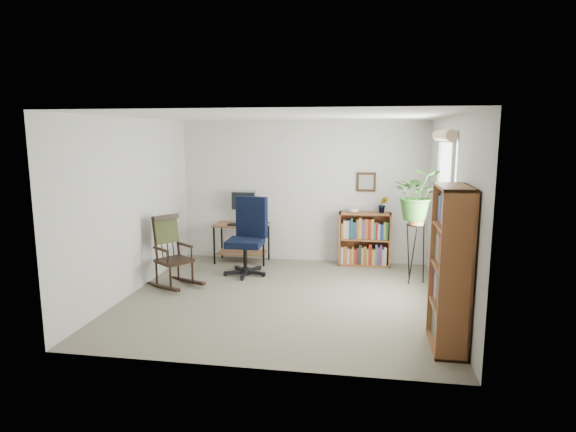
% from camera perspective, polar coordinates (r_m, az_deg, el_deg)
% --- Properties ---
extents(floor, '(4.20, 4.00, 0.00)m').
position_cam_1_polar(floor, '(6.57, -0.56, -9.65)').
color(floor, gray).
rests_on(floor, ground).
extents(ceiling, '(4.20, 4.00, 0.00)m').
position_cam_1_polar(ceiling, '(6.21, -0.60, 11.75)').
color(ceiling, white).
rests_on(ceiling, ground).
extents(wall_back, '(4.20, 0.00, 2.40)m').
position_cam_1_polar(wall_back, '(8.24, 1.78, 2.88)').
color(wall_back, silver).
rests_on(wall_back, ground).
extents(wall_front, '(4.20, 0.00, 2.40)m').
position_cam_1_polar(wall_front, '(4.36, -5.05, -3.31)').
color(wall_front, silver).
rests_on(wall_front, ground).
extents(wall_left, '(0.00, 4.00, 2.40)m').
position_cam_1_polar(wall_left, '(6.95, -17.92, 1.14)').
color(wall_left, silver).
rests_on(wall_left, ground).
extents(wall_right, '(0.00, 4.00, 2.40)m').
position_cam_1_polar(wall_right, '(6.28, 18.66, 0.23)').
color(wall_right, silver).
rests_on(wall_right, ground).
extents(window, '(0.12, 1.20, 1.50)m').
position_cam_1_polar(window, '(6.54, 17.99, 2.39)').
color(window, silver).
rests_on(window, wall_right).
extents(desk, '(0.92, 0.51, 0.66)m').
position_cam_1_polar(desk, '(8.29, -5.48, -3.21)').
color(desk, brown).
rests_on(desk, floor).
extents(monitor, '(0.46, 0.16, 0.56)m').
position_cam_1_polar(monitor, '(8.31, -5.31, 1.12)').
color(monitor, '#B0B0B5').
rests_on(monitor, desk).
extents(keyboard, '(0.40, 0.15, 0.02)m').
position_cam_1_polar(keyboard, '(8.11, -5.74, -1.02)').
color(keyboard, black).
rests_on(keyboard, desk).
extents(office_chair, '(0.80, 0.80, 1.23)m').
position_cam_1_polar(office_chair, '(7.47, -5.14, -2.42)').
color(office_chair, black).
rests_on(office_chair, floor).
extents(rocking_chair, '(1.05, 0.97, 1.05)m').
position_cam_1_polar(rocking_chair, '(7.09, -13.37, -4.05)').
color(rocking_chair, black).
rests_on(rocking_chair, floor).
extents(low_bookshelf, '(0.85, 0.28, 0.90)m').
position_cam_1_polar(low_bookshelf, '(8.12, 9.06, -2.72)').
color(low_bookshelf, brown).
rests_on(low_bookshelf, floor).
extents(tall_bookshelf, '(0.31, 0.73, 1.68)m').
position_cam_1_polar(tall_bookshelf, '(5.14, 18.65, -5.91)').
color(tall_bookshelf, brown).
rests_on(tall_bookshelf, floor).
extents(plant_stand, '(0.36, 0.36, 1.02)m').
position_cam_1_polar(plant_stand, '(7.33, 14.82, -3.79)').
color(plant_stand, black).
rests_on(plant_stand, floor).
extents(spider_plant, '(1.69, 1.88, 1.47)m').
position_cam_1_polar(spider_plant, '(7.15, 15.22, 5.33)').
color(spider_plant, '#2E6021').
rests_on(spider_plant, plant_stand).
extents(potted_plant_small, '(0.13, 0.24, 0.11)m').
position_cam_1_polar(potted_plant_small, '(8.04, 11.15, 0.75)').
color(potted_plant_small, '#2E6021').
rests_on(potted_plant_small, low_bookshelf).
extents(framed_picture, '(0.32, 0.04, 0.32)m').
position_cam_1_polar(framed_picture, '(8.12, 9.24, 3.99)').
color(framed_picture, black).
rests_on(framed_picture, wall_back).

